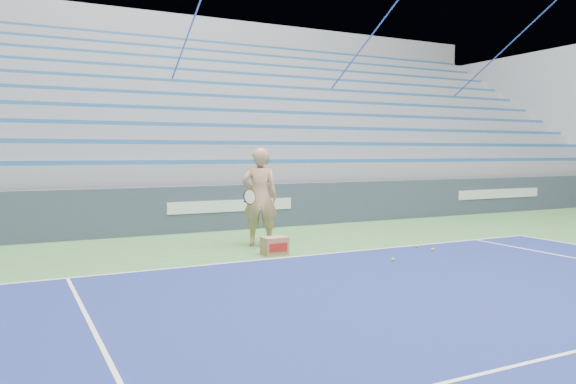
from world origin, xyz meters
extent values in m
cube|color=white|center=(0.00, 11.88, 0.01)|extent=(10.97, 0.05, 0.00)
cube|color=#384355|center=(0.00, 15.88, 0.55)|extent=(30.00, 0.30, 1.10)
cube|color=white|center=(0.00, 15.72, 0.60)|extent=(3.20, 0.02, 0.28)
cube|color=white|center=(9.00, 15.72, 0.60)|extent=(3.40, 0.02, 0.28)
cube|color=#94969C|center=(0.00, 20.43, 0.55)|extent=(30.00, 8.50, 1.10)
cube|color=#94969C|center=(0.00, 20.43, 1.35)|extent=(30.00, 8.50, 0.50)
cube|color=#285D93|center=(0.00, 16.56, 1.66)|extent=(29.60, 0.42, 0.11)
cube|color=#94969C|center=(0.00, 20.86, 1.85)|extent=(30.00, 7.65, 0.50)
cube|color=#285D93|center=(0.00, 17.41, 2.16)|extent=(29.60, 0.42, 0.11)
cube|color=#94969C|center=(0.00, 21.28, 2.35)|extent=(30.00, 6.80, 0.50)
cube|color=#285D93|center=(0.00, 18.26, 2.66)|extent=(29.60, 0.42, 0.11)
cube|color=#94969C|center=(0.00, 21.71, 2.85)|extent=(30.00, 5.95, 0.50)
cube|color=#285D93|center=(0.00, 19.11, 3.16)|extent=(29.60, 0.42, 0.11)
cube|color=#94969C|center=(0.00, 22.13, 3.35)|extent=(30.00, 5.10, 0.50)
cube|color=#285D93|center=(0.00, 19.96, 3.66)|extent=(29.60, 0.42, 0.11)
cube|color=#94969C|center=(0.00, 22.56, 3.85)|extent=(30.00, 4.25, 0.50)
cube|color=#285D93|center=(0.00, 20.81, 4.15)|extent=(29.60, 0.42, 0.11)
cube|color=#94969C|center=(0.00, 22.98, 4.35)|extent=(30.00, 3.40, 0.50)
cube|color=#285D93|center=(0.00, 21.66, 4.65)|extent=(29.60, 0.42, 0.11)
cube|color=#94969C|center=(0.00, 23.41, 4.85)|extent=(30.00, 2.55, 0.50)
cube|color=#285D93|center=(0.00, 22.51, 5.15)|extent=(29.60, 0.42, 0.11)
cube|color=#94969C|center=(0.00, 23.84, 5.35)|extent=(30.00, 1.70, 0.50)
cube|color=#285D93|center=(0.00, 23.36, 5.65)|extent=(29.60, 0.42, 0.11)
cube|color=#94969C|center=(0.00, 24.26, 5.85)|extent=(30.00, 0.85, 0.50)
cube|color=#285D93|center=(0.00, 24.21, 6.15)|extent=(29.60, 0.42, 0.11)
cube|color=#94969C|center=(15.15, 20.43, 3.05)|extent=(0.30, 8.80, 6.10)
cube|color=#94969C|center=(0.00, 24.98, 3.65)|extent=(31.00, 0.40, 7.30)
cylinder|color=#3352B5|center=(0.00, 20.43, 4.60)|extent=(0.05, 8.53, 5.04)
cylinder|color=#3352B5|center=(6.00, 20.43, 4.60)|extent=(0.05, 8.53, 5.04)
cylinder|color=#3352B5|center=(12.00, 20.43, 4.60)|extent=(0.05, 8.53, 5.04)
imported|color=tan|center=(-0.32, 13.34, 0.99)|extent=(0.85, 0.71, 1.98)
cylinder|color=black|center=(-0.67, 13.09, 0.95)|extent=(0.12, 0.27, 0.08)
cylinder|color=beige|center=(-0.77, 12.81, 1.05)|extent=(0.29, 0.16, 0.28)
torus|color=black|center=(-0.77, 12.81, 1.05)|extent=(0.31, 0.18, 0.30)
cube|color=#A77550|center=(-0.49, 12.29, 0.17)|extent=(0.45, 0.34, 0.33)
cube|color=#B21E19|center=(-0.49, 12.11, 0.17)|extent=(0.36, 0.01, 0.15)
sphere|color=#A0D12A|center=(2.65, 11.94, 0.03)|extent=(0.07, 0.07, 0.07)
sphere|color=#A0D12A|center=(2.36, 11.23, 0.03)|extent=(0.07, 0.07, 0.07)
sphere|color=#A0D12A|center=(1.06, 10.77, 0.03)|extent=(0.07, 0.07, 0.07)
sphere|color=#A0D12A|center=(2.33, 11.67, 0.03)|extent=(0.07, 0.07, 0.07)
camera|label=1|loc=(-4.90, 3.01, 1.88)|focal=35.00mm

